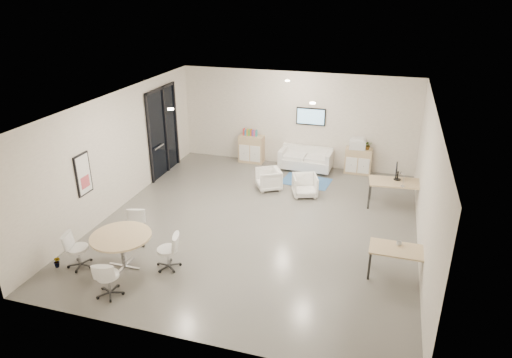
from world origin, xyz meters
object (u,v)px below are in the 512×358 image
Objects in this scene: sideboard_right at (358,161)px; desk_front at (401,252)px; sideboard_left at (251,149)px; desk_rear at (397,184)px; loveseat at (306,160)px; round_table at (121,239)px; armchair_right at (305,185)px; armchair_left at (269,178)px.

desk_front is (1.38, -5.71, 0.18)m from sideboard_right.
desk_rear is at bearing -24.65° from sideboard_left.
loveseat is 7.42m from round_table.
sideboard_left reaches higher than desk_front.
sideboard_left is at bearing 83.77° from round_table.
desk_front is (3.08, -5.51, 0.26)m from loveseat.
round_table is (-5.84, -1.37, 0.11)m from desk_front.
loveseat is 1.33× the size of round_table.
round_table reaches higher than loveseat.
desk_rear is at bearing -32.82° from loveseat.
sideboard_right reaches higher than desk_front.
loveseat is 3.61m from desk_rear.
armchair_right is 0.54× the size of desk_front.
armchair_right is 0.54× the size of round_table.
sideboard_right is at bearing 9.06° from loveseat.
armchair_right is at bearing 57.09° from round_table.
sideboard_right is 1.20× the size of armchair_right.
sideboard_right is 8.37m from round_table.
sideboard_right is 0.65× the size of round_table.
desk_front is (0.15, -3.44, -0.09)m from desk_rear.
armchair_right is 2.59m from desk_rear.
armchair_right is (-1.34, -2.25, -0.07)m from sideboard_right.
loveseat is at bearing 80.76° from armchair_right.
round_table is at bearing -145.66° from desk_rear.
desk_front is at bearing -58.38° from loveseat.
sideboard_right is 0.55× the size of desk_rear.
desk_rear is (4.92, -2.26, 0.22)m from sideboard_left.
round_table is (-5.69, -4.81, 0.02)m from desk_rear.
sideboard_right reaches higher than round_table.
sideboard_left is at bearing 132.12° from desk_front.
sideboard_right is 5.88m from desk_front.
sideboard_left is 7.62m from desk_front.
desk_rear is 1.18× the size of round_table.
armchair_right is 5.76m from round_table.
desk_rear is 7.45m from round_table.
round_table is at bearing -51.61° from armchair_left.
armchair_left is 1.17m from armchair_right.
desk_rear is (3.72, -0.17, 0.34)m from armchair_left.
loveseat is at bearing 119.70° from desk_front.
desk_rear is at bearing 92.95° from desk_front.
armchair_left is 0.54× the size of round_table.
desk_front is at bearing -48.35° from sideboard_left.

